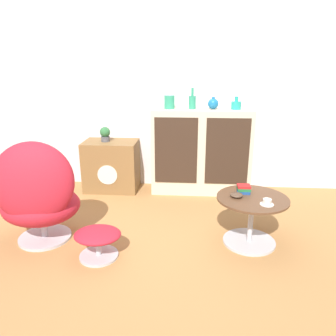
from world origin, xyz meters
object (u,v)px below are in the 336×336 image
at_px(sideboard, 201,151).
at_px(potted_plant, 105,134).
at_px(vase_rightmost, 236,105).
at_px(tv_console, 112,166).
at_px(vase_leftmost, 169,102).
at_px(teacup, 267,202).
at_px(bowl, 236,195).
at_px(egg_chair, 37,195).
at_px(ottoman, 98,238).
at_px(coffee_table, 251,216).
at_px(vase_inner_left, 192,102).
at_px(book_stack, 244,189).
at_px(vase_inner_right, 213,104).

xyz_separation_m(sideboard, potted_plant, (-1.15, -0.02, 0.20)).
height_order(sideboard, vase_rightmost, vase_rightmost).
bearing_deg(tv_console, vase_leftmost, 2.04).
relative_size(sideboard, teacup, 10.53).
xyz_separation_m(sideboard, vase_leftmost, (-0.38, 0.00, 0.58)).
xyz_separation_m(potted_plant, bowl, (1.43, -1.18, -0.25)).
bearing_deg(vase_rightmost, sideboard, -179.42).
height_order(egg_chair, vase_rightmost, vase_rightmost).
bearing_deg(vase_rightmost, egg_chair, -143.17).
bearing_deg(vase_leftmost, ottoman, -107.01).
bearing_deg(coffee_table, vase_inner_left, 113.69).
bearing_deg(vase_inner_left, book_stack, -67.09).
relative_size(vase_leftmost, book_stack, 1.28).
bearing_deg(potted_plant, book_stack, -35.81).
xyz_separation_m(egg_chair, ottoman, (0.56, -0.19, -0.28)).
height_order(vase_inner_left, bowl, vase_inner_left).
bearing_deg(tv_console, vase_rightmost, 0.99).
height_order(vase_inner_left, vase_rightmost, vase_inner_left).
bearing_deg(vase_inner_left, coffee_table, -66.31).
height_order(tv_console, ottoman, tv_console).
xyz_separation_m(vase_leftmost, vase_inner_left, (0.26, 0.00, 0.01)).
xyz_separation_m(vase_rightmost, potted_plant, (-1.53, -0.02, -0.35)).
distance_m(ottoman, bowl, 1.20).
bearing_deg(ottoman, vase_inner_right, 57.62).
distance_m(tv_console, bowl, 1.81).
bearing_deg(teacup, vase_inner_left, 114.62).
relative_size(tv_console, egg_chair, 0.68).
xyz_separation_m(potted_plant, teacup, (1.65, -1.32, -0.25)).
distance_m(coffee_table, teacup, 0.25).
relative_size(vase_rightmost, potted_plant, 0.83).
bearing_deg(book_stack, egg_chair, -172.53).
height_order(sideboard, tv_console, sideboard).
bearing_deg(vase_inner_left, egg_chair, -133.89).
bearing_deg(teacup, vase_leftmost, 123.12).
xyz_separation_m(potted_plant, book_stack, (1.50, -1.08, -0.24)).
height_order(vase_inner_right, potted_plant, vase_inner_right).
height_order(tv_console, vase_inner_right, vase_inner_right).
bearing_deg(coffee_table, bowl, 179.27).
relative_size(vase_rightmost, teacup, 1.30).
height_order(vase_inner_right, teacup, vase_inner_right).
height_order(coffee_table, potted_plant, potted_plant).
bearing_deg(vase_inner_right, potted_plant, -178.89).
relative_size(coffee_table, potted_plant, 3.47).
bearing_deg(coffee_table, sideboard, 108.91).
bearing_deg(vase_leftmost, potted_plant, -178.16).
bearing_deg(ottoman, vase_inner_left, 64.46).
xyz_separation_m(vase_inner_right, vase_rightmost, (0.26, 0.00, -0.01)).
distance_m(tv_console, vase_inner_right, 1.43).
xyz_separation_m(vase_leftmost, bowl, (0.66, -1.21, -0.63)).
bearing_deg(vase_inner_right, egg_chair, -138.76).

